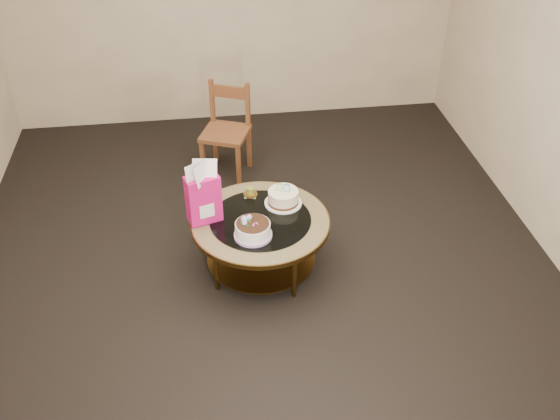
{
  "coord_description": "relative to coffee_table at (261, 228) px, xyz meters",
  "views": [
    {
      "loc": [
        -0.35,
        -3.59,
        3.19
      ],
      "look_at": [
        0.15,
        0.02,
        0.51
      ],
      "focal_mm": 40.0,
      "sensor_mm": 36.0,
      "label": 1
    }
  ],
  "objects": [
    {
      "name": "dining_chair",
      "position": [
        -0.15,
        1.4,
        0.05
      ],
      "size": [
        0.51,
        0.51,
        0.85
      ],
      "rotation": [
        0.0,
        0.0,
        -0.38
      ],
      "color": "brown",
      "rests_on": "ground"
    },
    {
      "name": "pillar_candle",
      "position": [
        -0.04,
        0.31,
        0.11
      ],
      "size": [
        0.11,
        0.11,
        0.08
      ],
      "rotation": [
        0.0,
        0.0,
        -0.19
      ],
      "color": "#E4D65E",
      "rests_on": "coffee_table"
    },
    {
      "name": "room_walls",
      "position": [
        -0.0,
        0.0,
        1.16
      ],
      "size": [
        4.52,
        5.02,
        2.61
      ],
      "color": "beige",
      "rests_on": "ground"
    },
    {
      "name": "ground",
      "position": [
        -0.0,
        0.0,
        -0.38
      ],
      "size": [
        5.0,
        5.0,
        0.0
      ],
      "primitive_type": "plane",
      "color": "black",
      "rests_on": "ground"
    },
    {
      "name": "cream_cake",
      "position": [
        0.19,
        0.17,
        0.14
      ],
      "size": [
        0.28,
        0.28,
        0.18
      ],
      "rotation": [
        0.0,
        0.0,
        -0.29
      ],
      "color": "white",
      "rests_on": "coffee_table"
    },
    {
      "name": "coffee_table",
      "position": [
        0.0,
        0.0,
        0.0
      ],
      "size": [
        1.02,
        1.02,
        0.46
      ],
      "color": "brown",
      "rests_on": "ground"
    },
    {
      "name": "gift_bag",
      "position": [
        -0.4,
        0.05,
        0.31
      ],
      "size": [
        0.26,
        0.22,
        0.47
      ],
      "rotation": [
        0.0,
        0.0,
        0.29
      ],
      "color": "#C2126E",
      "rests_on": "coffee_table"
    },
    {
      "name": "decorated_cake",
      "position": [
        -0.07,
        -0.19,
        0.13
      ],
      "size": [
        0.27,
        0.27,
        0.16
      ],
      "rotation": [
        0.0,
        0.0,
        0.07
      ],
      "color": "#B797D6",
      "rests_on": "coffee_table"
    }
  ]
}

